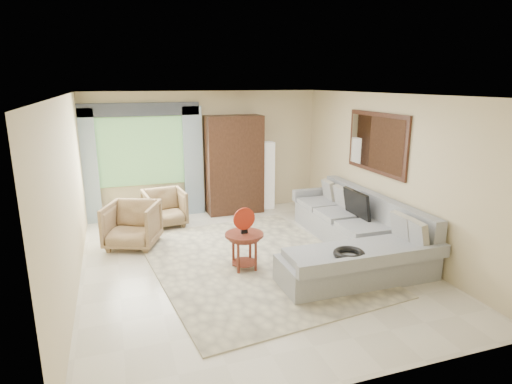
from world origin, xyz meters
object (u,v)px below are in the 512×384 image
object	(u,v)px
armchair_left	(132,225)
armoire	(234,165)
sectional_sofa	(353,237)
coffee_table	(244,251)
floor_lamp	(268,175)
armchair_right	(164,208)
potted_plant	(114,213)
tv_screen	(357,204)

from	to	relation	value
armchair_left	armoire	size ratio (longest dim) A/B	0.41
sectional_sofa	coffee_table	bearing A→B (deg)	-178.56
floor_lamp	sectional_sofa	bearing A→B (deg)	-81.67
coffee_table	sectional_sofa	bearing A→B (deg)	1.44
armchair_right	potted_plant	world-z (taller)	armchair_right
coffee_table	armoire	size ratio (longest dim) A/B	0.28
sectional_sofa	armoire	size ratio (longest dim) A/B	1.65
armchair_left	potted_plant	world-z (taller)	armchair_left
tv_screen	armchair_left	distance (m)	3.91
coffee_table	floor_lamp	world-z (taller)	floor_lamp
coffee_table	armchair_right	bearing A→B (deg)	109.62
armoire	floor_lamp	size ratio (longest dim) A/B	1.40
armchair_left	armoire	xyz separation A→B (m)	(2.23, 1.41, 0.66)
potted_plant	floor_lamp	world-z (taller)	floor_lamp
sectional_sofa	coffee_table	distance (m)	1.91
armoire	coffee_table	bearing A→B (deg)	-103.00
tv_screen	armchair_right	xyz separation A→B (m)	(-3.07, 2.06, -0.36)
potted_plant	armchair_left	bearing A→B (deg)	-77.66
potted_plant	coffee_table	bearing A→B (deg)	-57.15
sectional_sofa	armchair_left	distance (m)	3.77
sectional_sofa	armchair_right	bearing A→B (deg)	138.90
armchair_left	floor_lamp	size ratio (longest dim) A/B	0.57
potted_plant	armoire	world-z (taller)	armoire
armchair_right	armoire	world-z (taller)	armoire
armchair_right	floor_lamp	size ratio (longest dim) A/B	0.53
armchair_right	potted_plant	xyz separation A→B (m)	(-0.95, 0.36, -0.11)
armoire	potted_plant	bearing A→B (deg)	-177.92
tv_screen	coffee_table	xyz separation A→B (m)	(-2.18, -0.43, -0.41)
armchair_left	floor_lamp	world-z (taller)	floor_lamp
coffee_table	armoire	distance (m)	3.11
armoire	floor_lamp	xyz separation A→B (m)	(0.80, 0.06, -0.30)
sectional_sofa	tv_screen	size ratio (longest dim) A/B	4.68
armchair_left	armoire	distance (m)	2.73
armchair_left	armchair_right	distance (m)	1.17
potted_plant	sectional_sofa	bearing A→B (deg)	-36.76
armchair_left	armchair_right	bearing A→B (deg)	77.73
sectional_sofa	floor_lamp	bearing A→B (deg)	98.33
floor_lamp	armchair_left	bearing A→B (deg)	-154.07
tv_screen	coffee_table	world-z (taller)	tv_screen
armchair_left	armchair_right	world-z (taller)	armchair_left
floor_lamp	coffee_table	bearing A→B (deg)	-116.21
sectional_sofa	tv_screen	bearing A→B (deg)	55.03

